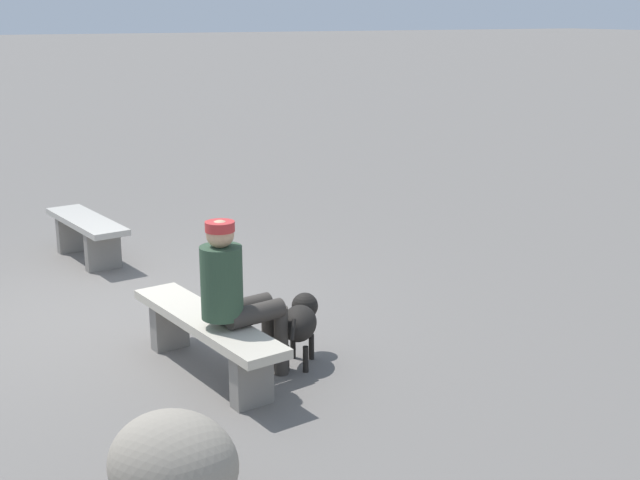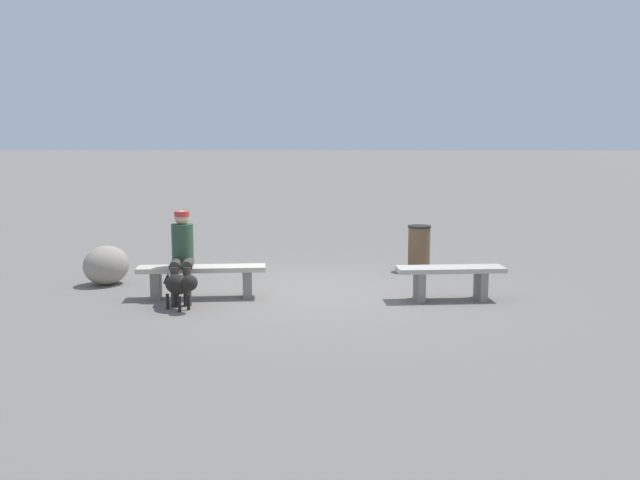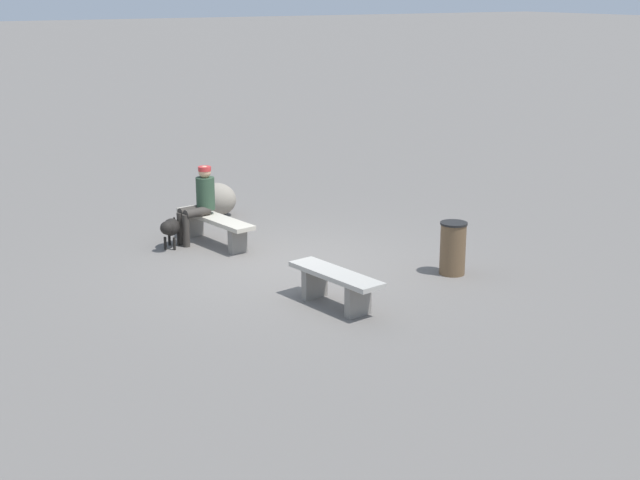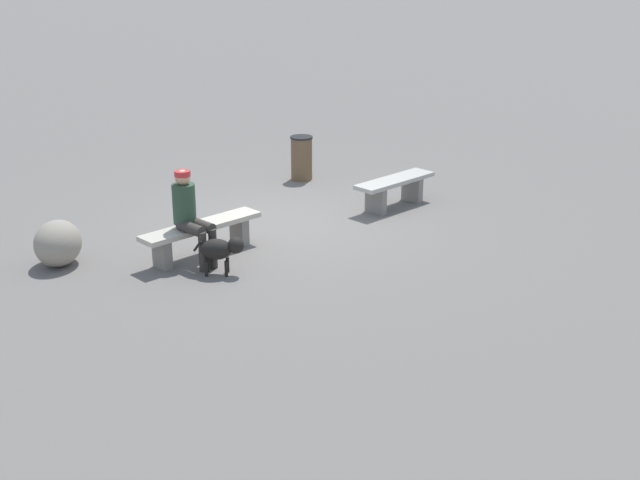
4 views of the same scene
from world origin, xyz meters
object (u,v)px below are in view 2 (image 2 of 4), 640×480
(bench_left, at_px, (450,277))
(dog, at_px, (180,285))
(trash_bin, at_px, (419,248))
(bench_right, at_px, (202,275))
(seated_person, at_px, (182,250))
(boulder, at_px, (106,265))

(bench_left, relative_size, dog, 2.78)
(dog, distance_m, trash_bin, 4.57)
(bench_right, xyz_separation_m, trash_bin, (-3.26, -2.33, 0.06))
(bench_right, relative_size, dog, 3.30)
(seated_person, xyz_separation_m, dog, (-0.12, 0.59, -0.37))
(seated_person, bearing_deg, bench_left, 173.66)
(dog, relative_size, trash_bin, 0.72)
(boulder, bearing_deg, trash_bin, -163.06)
(bench_right, bearing_deg, boulder, -33.80)
(boulder, bearing_deg, bench_left, 172.46)
(seated_person, relative_size, boulder, 1.74)
(trash_bin, relative_size, boulder, 1.08)
(bench_right, distance_m, trash_bin, 4.01)
(bench_right, relative_size, boulder, 2.55)
(bench_right, xyz_separation_m, seated_person, (0.24, 0.15, 0.38))
(bench_left, relative_size, bench_right, 0.84)
(seated_person, distance_m, boulder, 1.81)
(seated_person, xyz_separation_m, trash_bin, (-3.50, -2.48, -0.33))
(trash_bin, distance_m, boulder, 5.20)
(bench_left, bearing_deg, bench_right, -6.41)
(bench_left, xyz_separation_m, dog, (3.67, 0.86, 0.01))
(bench_left, height_order, seated_person, seated_person)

